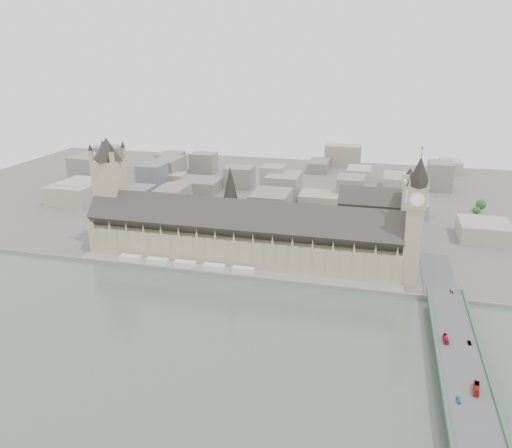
% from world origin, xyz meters
% --- Properties ---
extents(ground, '(900.00, 900.00, 0.00)m').
position_xyz_m(ground, '(0.00, 0.00, 0.00)').
color(ground, '#595651').
rests_on(ground, ground).
extents(river_thames, '(600.00, 600.00, 0.00)m').
position_xyz_m(river_thames, '(0.00, -165.00, 0.00)').
color(river_thames, '#404B42').
rests_on(river_thames, ground).
extents(embankment_wall, '(600.00, 1.50, 3.00)m').
position_xyz_m(embankment_wall, '(0.00, -15.00, 1.50)').
color(embankment_wall, gray).
rests_on(embankment_wall, ground).
extents(river_terrace, '(270.00, 15.00, 2.00)m').
position_xyz_m(river_terrace, '(0.00, -7.50, 1.00)').
color(river_terrace, gray).
rests_on(river_terrace, ground).
extents(terrace_tents, '(118.00, 7.00, 4.00)m').
position_xyz_m(terrace_tents, '(-40.00, -7.00, 4.00)').
color(terrace_tents, silver).
rests_on(terrace_tents, river_terrace).
extents(palace_of_westminster, '(265.00, 40.73, 55.44)m').
position_xyz_m(palace_of_westminster, '(0.00, 19.70, 22.71)').
color(palace_of_westminster, tan).
rests_on(palace_of_westminster, ground).
extents(elizabeth_tower, '(17.00, 17.00, 107.50)m').
position_xyz_m(elizabeth_tower, '(138.00, 8.00, 58.09)').
color(elizabeth_tower, tan).
rests_on(elizabeth_tower, ground).
extents(victoria_tower, '(30.00, 30.00, 100.00)m').
position_xyz_m(victoria_tower, '(-122.00, 26.00, 55.20)').
color(victoria_tower, tan).
rests_on(victoria_tower, ground).
extents(central_tower, '(13.00, 13.00, 48.00)m').
position_xyz_m(central_tower, '(-10.00, 26.00, 57.92)').
color(central_tower, gray).
rests_on(central_tower, ground).
extents(westminster_bridge, '(25.00, 325.00, 10.25)m').
position_xyz_m(westminster_bridge, '(162.00, -87.50, 5.12)').
color(westminster_bridge, '#474749').
rests_on(westminster_bridge, ground).
extents(bridge_parapets, '(25.00, 235.00, 1.15)m').
position_xyz_m(bridge_parapets, '(162.00, -132.00, 10.82)').
color(bridge_parapets, '#356044').
rests_on(bridge_parapets, westminster_bridge).
extents(westminster_abbey, '(68.00, 36.00, 64.00)m').
position_xyz_m(westminster_abbey, '(110.92, 95.00, 25.08)').
color(westminster_abbey, '#9E998E').
rests_on(westminster_abbey, ground).
extents(city_skyline_inland, '(720.00, 360.00, 38.00)m').
position_xyz_m(city_skyline_inland, '(0.00, 245.00, 19.00)').
color(city_skyline_inland, gray).
rests_on(city_skyline_inland, ground).
extents(park_trees, '(110.00, 30.00, 15.00)m').
position_xyz_m(park_trees, '(-10.00, 60.00, 7.50)').
color(park_trees, '#163F17').
rests_on(park_trees, ground).
extents(red_bus_north, '(2.38, 9.80, 2.72)m').
position_xyz_m(red_bus_north, '(155.77, -87.08, 11.61)').
color(red_bus_north, '#AF1422').
rests_on(red_bus_north, westminster_bridge).
extents(red_bus_south, '(4.40, 11.35, 3.08)m').
position_xyz_m(red_bus_south, '(165.89, -131.46, 11.79)').
color(red_bus_south, '#A81D15').
rests_on(red_bus_south, westminster_bridge).
extents(car_blue, '(2.05, 4.80, 1.62)m').
position_xyz_m(car_blue, '(156.39, -141.83, 11.06)').
color(car_blue, blue).
rests_on(car_blue, westminster_bridge).
extents(car_silver, '(1.57, 4.26, 1.39)m').
position_xyz_m(car_silver, '(168.74, -86.86, 10.95)').
color(car_silver, gray).
rests_on(car_silver, westminster_bridge).
extents(car_approach, '(3.34, 4.77, 1.28)m').
position_xyz_m(car_approach, '(166.22, -20.92, 10.89)').
color(car_approach, gray).
rests_on(car_approach, westminster_bridge).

